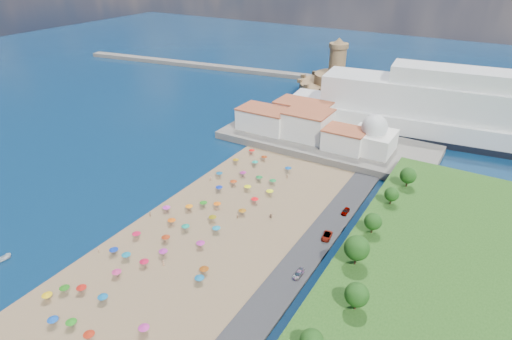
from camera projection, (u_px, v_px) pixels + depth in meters
The scene contains 12 objects.
ground at pixel (203, 222), 131.16m from camera, with size 700.00×700.00×0.00m, color #071938.
terrace at pixel (326, 142), 181.41m from camera, with size 90.00×36.00×3.00m, color #59544C.
jetty at pixel (313, 110), 218.17m from camera, with size 18.00×70.00×2.40m, color #59544C.
breakwater at pixel (210, 66), 296.96m from camera, with size 200.00×7.00×2.60m, color #59544C.
waterfront_buildings at pixel (300, 122), 184.88m from camera, with size 57.00×29.00×11.00m.
domed_building at pixel (373, 137), 167.32m from camera, with size 16.00×16.00×15.00m.
fortress at pixel (335, 85), 238.44m from camera, with size 40.00×40.00×32.40m.
cruise_ship at pixel (485, 119), 178.82m from camera, with size 174.39×44.90×37.75m.
beach_parasols at pixel (177, 233), 122.55m from camera, with size 31.43×117.45×2.20m.
beachgoers at pixel (207, 214), 133.35m from camera, with size 34.20×96.59×1.89m.
parked_cars at pixel (326, 237), 122.21m from camera, with size 3.12×38.08×1.45m.
hillside_trees at pixel (350, 267), 97.81m from camera, with size 14.57×107.92×7.94m.
Camera 1 is at (69.86, -84.95, 75.03)m, focal length 30.00 mm.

